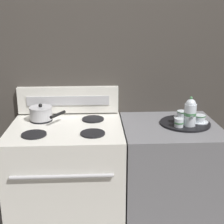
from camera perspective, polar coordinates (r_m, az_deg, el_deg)
wall_back at (r=2.49m, az=0.01°, el=4.40°), size 6.00×0.05×2.20m
stove at (r=2.41m, az=-8.01°, el=-12.88°), size 0.80×0.69×0.92m
control_panel at (r=2.47m, az=-7.98°, el=2.21°), size 0.78×0.05×0.21m
side_counter at (r=2.46m, az=10.15°, el=-12.37°), size 0.68×0.66×0.90m
saucepan at (r=2.36m, az=-12.79°, el=-0.19°), size 0.27×0.24×0.12m
serving_tray at (r=2.31m, az=13.19°, el=-2.01°), size 0.36×0.36×0.01m
teapot at (r=2.22m, az=14.11°, el=-0.06°), size 0.09×0.14×0.21m
teacup_left at (r=2.40m, az=12.76°, el=-0.44°), size 0.13×0.13×0.05m
teacup_right at (r=2.33m, az=15.70°, el=-1.18°), size 0.13×0.13×0.05m
creamer_jug at (r=2.20m, az=12.15°, el=-1.91°), size 0.06×0.06×0.06m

